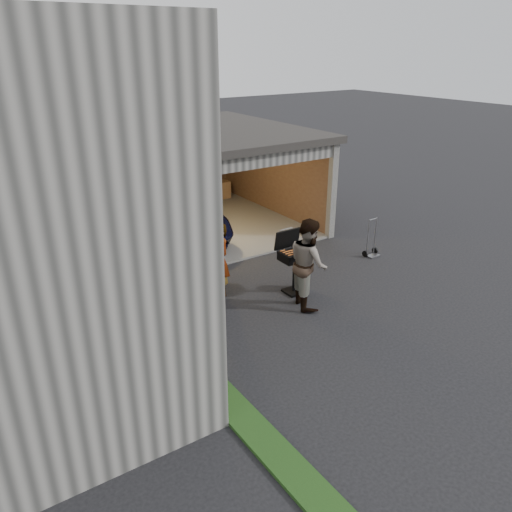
# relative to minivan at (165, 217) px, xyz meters

# --- Properties ---
(ground) EXTENTS (80.00, 80.00, 0.00)m
(ground) POSITION_rel_minivan_xyz_m (0.08, -6.04, -0.66)
(ground) COLOR black
(ground) RESTS_ON ground
(groundcover_strip) EXTENTS (0.50, 8.00, 0.06)m
(groundcover_strip) POSITION_rel_minivan_xyz_m (-2.17, -7.04, -0.63)
(groundcover_strip) COLOR #193814
(groundcover_strip) RESTS_ON ground
(garage) EXTENTS (6.80, 6.30, 2.90)m
(garage) POSITION_rel_minivan_xyz_m (0.84, 0.75, 1.21)
(garage) COLOR #605E59
(garage) RESTS_ON ground
(minivan) EXTENTS (2.35, 4.84, 1.33)m
(minivan) POSITION_rel_minivan_xyz_m (0.00, 0.00, 0.00)
(minivan) COLOR black
(minivan) RESTS_ON ground
(woman) EXTENTS (0.45, 0.64, 1.64)m
(woman) POSITION_rel_minivan_xyz_m (-0.42, -3.84, 0.16)
(woman) COLOR silver
(woman) RESTS_ON ground
(man) EXTENTS (1.00, 1.13, 1.93)m
(man) POSITION_rel_minivan_xyz_m (0.88, -5.27, 0.30)
(man) COLOR #412A19
(man) RESTS_ON ground
(bbq_grill) EXTENTS (0.64, 0.56, 1.42)m
(bbq_grill) POSITION_rel_minivan_xyz_m (0.98, -4.65, 0.19)
(bbq_grill) COLOR black
(bbq_grill) RESTS_ON ground
(propane_tank) EXTENTS (0.38, 0.38, 0.49)m
(propane_tank) POSITION_rel_minivan_xyz_m (1.23, -4.68, -0.42)
(propane_tank) COLOR #B7B7B3
(propane_tank) RESTS_ON ground
(plywood_panel) EXTENTS (0.21, 0.75, 0.83)m
(plywood_panel) POSITION_rel_minivan_xyz_m (-2.26, -4.96, -0.25)
(plywood_panel) COLOR brown
(plywood_panel) RESTS_ON ground
(hand_truck) EXTENTS (0.43, 0.33, 1.03)m
(hand_truck) POSITION_rel_minivan_xyz_m (3.97, -4.15, -0.46)
(hand_truck) COLOR slate
(hand_truck) RESTS_ON ground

